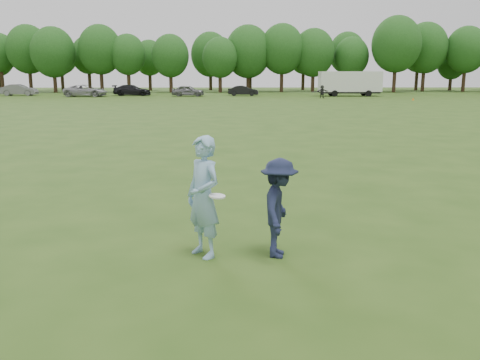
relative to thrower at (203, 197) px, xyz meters
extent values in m
plane|color=#2A4A14|center=(0.59, -0.09, -1.02)|extent=(200.00, 200.00, 0.00)
imported|color=#88B3D2|center=(0.00, 0.00, 0.00)|extent=(0.85, 0.89, 2.04)
imported|color=#1A203B|center=(1.25, -0.04, -0.18)|extent=(0.81, 1.18, 1.67)
imported|color=#2A2A2A|center=(11.63, 53.69, -0.24)|extent=(1.51, 0.70, 1.57)
imported|color=slate|center=(-27.74, 61.34, -0.26)|extent=(4.71, 1.85, 1.53)
imported|color=#9B9A9E|center=(-18.12, 58.51, -0.26)|extent=(5.55, 2.74, 1.51)
imported|color=black|center=(-12.68, 61.28, -0.30)|extent=(4.99, 2.03, 1.45)
imported|color=slate|center=(-4.97, 59.15, -0.30)|extent=(4.36, 2.11, 1.44)
imported|color=black|center=(2.28, 60.53, -0.35)|extent=(4.13, 1.67, 1.33)
cone|color=orange|center=(21.00, 48.86, -0.87)|extent=(0.28, 0.28, 0.30)
cylinder|color=white|center=(0.23, -0.24, 0.07)|extent=(0.28, 0.28, 0.06)
cube|color=white|center=(16.26, 59.34, 0.88)|extent=(8.00, 2.50, 2.60)
cube|color=black|center=(16.26, 59.34, -0.52)|extent=(7.60, 2.30, 0.25)
cylinder|color=black|center=(14.06, 58.09, -0.62)|extent=(0.80, 0.25, 0.80)
cylinder|color=black|center=(14.06, 60.59, -0.62)|extent=(0.80, 0.25, 0.80)
cylinder|color=black|center=(18.46, 58.09, -0.62)|extent=(0.80, 0.25, 0.80)
cylinder|color=black|center=(18.46, 60.59, -0.62)|extent=(0.80, 0.25, 0.80)
cube|color=#333333|center=(11.86, 59.34, -0.47)|extent=(1.20, 0.15, 0.12)
cylinder|color=#332114|center=(-37.00, 77.70, 0.93)|extent=(0.56, 0.56, 3.91)
ellipsoid|color=#1C4416|center=(-37.00, 77.70, 5.21)|extent=(5.47, 5.47, 6.29)
cylinder|color=#332114|center=(-31.70, 75.94, 0.90)|extent=(0.56, 0.56, 3.83)
ellipsoid|color=#1C4416|center=(-31.70, 75.94, 5.68)|extent=(6.75, 6.75, 7.76)
cylinder|color=#332114|center=(-26.80, 72.97, 0.61)|extent=(0.56, 0.56, 3.25)
ellipsoid|color=#1C4416|center=(-26.80, 72.97, 5.11)|extent=(6.76, 6.76, 7.78)
cylinder|color=#332114|center=(-19.64, 73.38, 0.83)|extent=(0.56, 0.56, 3.71)
ellipsoid|color=#1C4416|center=(-19.64, 73.38, 5.53)|extent=(6.68, 6.68, 7.68)
cylinder|color=#332114|center=(-15.31, 73.00, 0.71)|extent=(0.56, 0.56, 3.46)
ellipsoid|color=#1C4416|center=(-15.31, 73.00, 4.77)|extent=(5.49, 5.49, 6.31)
cylinder|color=#332114|center=(-8.73, 72.86, 0.55)|extent=(0.56, 0.56, 3.14)
ellipsoid|color=#1C4416|center=(-8.73, 72.86, 4.57)|extent=(5.78, 5.78, 6.64)
cylinder|color=#332114|center=(-1.02, 72.60, 0.49)|extent=(0.56, 0.56, 3.01)
ellipsoid|color=#1C4416|center=(-1.02, 72.60, 4.31)|extent=(5.46, 5.46, 6.28)
cylinder|color=#332114|center=(3.42, 74.98, 0.59)|extent=(0.56, 0.56, 3.23)
ellipsoid|color=#1C4416|center=(3.42, 74.98, 5.30)|extent=(7.29, 7.29, 8.38)
cylinder|color=#332114|center=(8.83, 74.88, 0.86)|extent=(0.56, 0.56, 3.77)
ellipsoid|color=#1C4416|center=(8.83, 74.88, 5.70)|extent=(6.95, 6.95, 8.00)
cylinder|color=#332114|center=(13.97, 75.47, 0.64)|extent=(0.56, 0.56, 3.33)
ellipsoid|color=#1C4416|center=(13.97, 75.47, 5.16)|extent=(6.71, 6.71, 7.71)
cylinder|color=#332114|center=(20.17, 75.72, 0.59)|extent=(0.56, 0.56, 3.22)
ellipsoid|color=#1C4416|center=(20.17, 75.72, 4.55)|extent=(5.54, 5.54, 6.37)
cylinder|color=#332114|center=(26.42, 72.78, 1.05)|extent=(0.56, 0.56, 4.15)
ellipsoid|color=#1C4416|center=(26.42, 72.78, 6.36)|extent=(7.59, 7.59, 8.73)
cylinder|color=#332114|center=(32.32, 76.30, 0.95)|extent=(0.56, 0.56, 3.95)
ellipsoid|color=#1C4416|center=(32.32, 76.30, 5.97)|extent=(7.16, 7.16, 8.24)
cylinder|color=#332114|center=(38.45, 74.91, 0.93)|extent=(0.56, 0.56, 3.90)
ellipsoid|color=#1C4416|center=(38.45, 74.91, 5.63)|extent=(6.49, 6.49, 7.46)
cylinder|color=#332114|center=(-29.13, 83.84, 0.79)|extent=(0.56, 0.56, 3.62)
ellipsoid|color=#1C4416|center=(-29.13, 83.84, 5.07)|extent=(5.80, 5.80, 6.67)
cylinder|color=#332114|center=(-23.65, 81.29, 0.78)|extent=(0.56, 0.56, 3.61)
ellipsoid|color=#1C4416|center=(-23.65, 81.29, 4.96)|extent=(5.58, 5.58, 6.42)
cylinder|color=#332114|center=(-13.35, 81.83, 0.63)|extent=(0.56, 0.56, 3.29)
ellipsoid|color=#1C4416|center=(-13.35, 81.83, 4.52)|extent=(5.30, 5.30, 6.09)
cylinder|color=#332114|center=(-2.90, 83.30, 0.62)|extent=(0.56, 0.56, 3.28)
ellipsoid|color=#1C4416|center=(-2.90, 83.30, 5.14)|extent=(6.78, 6.78, 7.79)
cylinder|color=#332114|center=(4.04, 81.76, 0.54)|extent=(0.56, 0.56, 3.11)
ellipsoid|color=#1C4416|center=(4.04, 81.76, 4.36)|extent=(5.34, 5.34, 6.14)
cylinder|color=#332114|center=(13.47, 83.17, 0.73)|extent=(0.56, 0.56, 3.50)
ellipsoid|color=#1C4416|center=(13.47, 83.17, 4.52)|extent=(4.82, 4.82, 5.54)
cylinder|color=#332114|center=(21.25, 83.76, 0.88)|extent=(0.56, 0.56, 3.80)
ellipsoid|color=#1C4416|center=(21.25, 83.76, 5.47)|extent=(6.34, 6.34, 7.29)
cylinder|color=#332114|center=(33.31, 82.02, 0.90)|extent=(0.56, 0.56, 3.84)
ellipsoid|color=#1C4416|center=(33.31, 82.02, 4.98)|extent=(5.09, 5.09, 5.86)
cylinder|color=#332114|center=(38.84, 80.85, 0.27)|extent=(0.56, 0.56, 2.58)
ellipsoid|color=#1C4416|center=(38.84, 80.85, 3.62)|extent=(4.86, 4.86, 5.59)
camera|label=1|loc=(0.44, -8.18, 2.02)|focal=38.00mm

